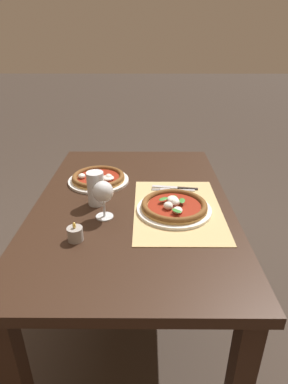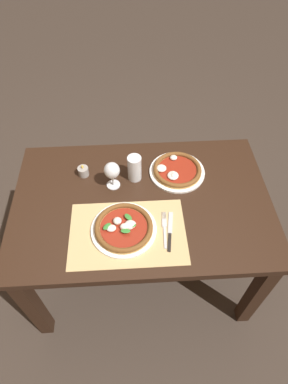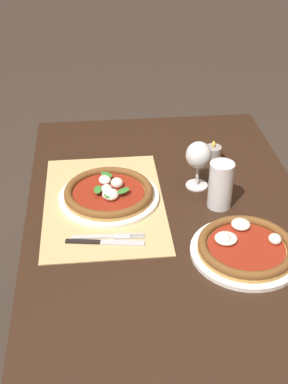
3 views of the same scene
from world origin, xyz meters
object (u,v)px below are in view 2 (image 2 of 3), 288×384
Objects in this scene: pizza_far at (177,170)px; pint_glass at (135,168)px; knife at (170,231)px; fork at (165,229)px; pizza_near at (124,228)px; wine_glass at (112,171)px; votive_candle at (83,172)px.

pizza_far is 2.04× the size of pint_glass.
knife is at bearing -101.64° from pizza_far.
fork is at bearing -69.53° from pint_glass.
pizza_near is 1.52× the size of fork.
pint_glass is (-0.22, -0.02, 0.05)m from pizza_far.
pizza_near is at bearing 174.58° from knife.
pint_glass is at bearing 22.39° from wine_glass.
fork is (-0.10, -0.36, -0.01)m from pizza_far.
wine_glass is 0.20m from votive_candle.
pint_glass reaches higher than fork.
pizza_near is 0.42m from votive_candle.
votive_candle is at bearing 136.72° from fork.
knife is 2.99× the size of votive_candle.
fork is (0.19, -0.01, -0.02)m from pizza_near.
knife is (0.02, -0.01, 0.00)m from fork.
knife is at bearing -5.42° from pizza_near.
pizza_near is 1.97× the size of wine_glass.
fork is (0.13, -0.34, -0.06)m from pint_glass.
fork is at bearing -43.28° from votive_candle.
pint_glass is 2.01× the size of votive_candle.
knife is 0.57m from votive_candle.
pizza_near is 0.19m from fork.
pizza_near is 0.34m from pint_glass.
pizza_far is 0.38m from knife.
votive_candle is (-0.27, 0.04, -0.05)m from pint_glass.
pizza_far is 1.47× the size of fork.
votive_candle is (-0.42, 0.38, 0.02)m from knife.
pint_glass reaches higher than pizza_far.
knife is at bearing -25.10° from fork.
wine_glass reaches higher than pizza_near.
pizza_near reaches higher than pizza_far.
pint_glass is 0.67× the size of knife.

